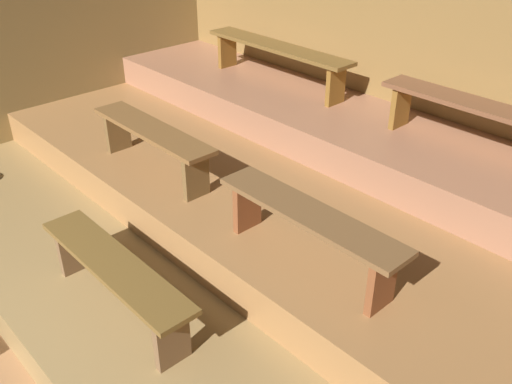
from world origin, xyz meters
TOP-DOWN VIEW (x-y plane):
  - ground at (0.00, 2.52)m, footprint 6.75×5.84m
  - wall_back at (0.00, 5.07)m, footprint 6.75×0.06m
  - platform_lower at (0.00, 3.21)m, footprint 5.95×3.68m
  - platform_middle at (0.00, 3.78)m, footprint 5.95×2.52m
  - platform_upper at (0.00, 4.49)m, footprint 5.95×1.11m
  - bench_lower_center at (0.12, 1.97)m, footprint 1.43×0.28m
  - bench_middle_left at (-0.86, 2.94)m, footprint 1.38×0.28m
  - bench_middle_right at (0.86, 2.94)m, footprint 1.38×0.28m
  - bench_upper_left at (-1.12, 4.61)m, footprint 1.78×0.28m
  - bench_upper_right at (1.12, 4.61)m, footprint 1.78×0.28m

SIDE VIEW (x-z plane):
  - ground at x=0.00m, z-range -0.08..0.00m
  - platform_lower at x=0.00m, z-range 0.00..0.30m
  - platform_middle at x=0.00m, z-range 0.30..0.61m
  - bench_lower_center at x=0.12m, z-range 0.41..0.81m
  - platform_upper at x=0.00m, z-range 0.61..0.91m
  - bench_middle_left at x=-0.86m, z-range 0.71..1.11m
  - bench_middle_right at x=0.86m, z-range 0.71..1.11m
  - bench_upper_left at x=-1.12m, z-range 1.03..1.42m
  - bench_upper_right at x=1.12m, z-range 1.03..1.42m
  - wall_back at x=0.00m, z-range 0.00..2.57m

